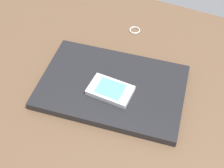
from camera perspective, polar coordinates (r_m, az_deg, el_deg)
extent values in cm
cube|color=brown|center=(67.13, 4.07, -4.89)|extent=(120.00, 80.00, 3.00)
cube|color=black|center=(67.67, 0.00, -0.55)|extent=(35.59, 25.76, 1.93)
cube|color=silver|center=(65.12, -0.28, -1.17)|extent=(9.73, 6.08, 1.19)
cube|color=#5993E0|center=(64.59, -0.28, -0.81)|extent=(6.04, 4.73, 0.14)
torus|color=silver|center=(83.08, 4.46, 10.45)|extent=(3.01, 3.01, 0.36)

